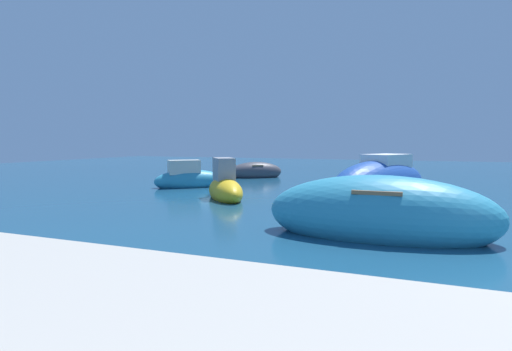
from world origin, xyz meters
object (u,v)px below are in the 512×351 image
moored_boat_3 (379,215)px  moored_boat_5 (256,172)px  moored_boat_7 (189,179)px  moored_boat_2 (380,183)px  moored_boat_4 (225,188)px

moored_boat_3 → moored_boat_5: 14.98m
moored_boat_5 → moored_boat_7: size_ratio=1.01×
moored_boat_2 → moored_boat_5: (-7.43, 6.17, -0.22)m
moored_boat_7 → moored_boat_3: bearing=-79.3°
moored_boat_4 → moored_boat_3: bearing=17.0°
moored_boat_3 → moored_boat_4: bearing=-36.3°
moored_boat_2 → moored_boat_5: moored_boat_2 is taller
moored_boat_3 → moored_boat_7: size_ratio=1.58×
moored_boat_2 → moored_boat_3: 6.51m
moored_boat_3 → moored_boat_4: moored_boat_4 is taller
moored_boat_4 → moored_boat_7: (-3.15, 2.73, -0.02)m
moored_boat_3 → moored_boat_5: moored_boat_3 is taller
moored_boat_2 → moored_boat_3: (0.61, -6.48, -0.06)m
moored_boat_4 → moored_boat_5: (-2.26, 8.49, -0.08)m
moored_boat_4 → moored_boat_7: 4.17m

